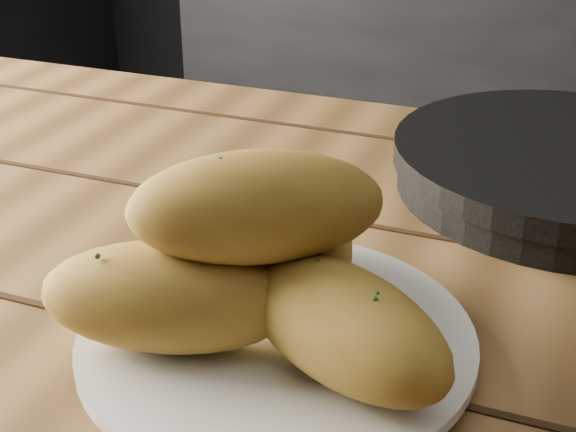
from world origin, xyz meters
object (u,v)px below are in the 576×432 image
(bread_rolls, at_px, (266,267))
(skillet, at_px, (572,168))
(plate, at_px, (277,341))
(table, at_px, (326,399))

(bread_rolls, xyz_separation_m, skillet, (0.16, 0.33, -0.04))
(skillet, bearing_deg, plate, -116.08)
(plate, height_order, skillet, skillet)
(plate, relative_size, bread_rolls, 0.92)
(plate, bearing_deg, skillet, 63.92)
(table, xyz_separation_m, skillet, (0.15, 0.23, 0.13))
(bread_rolls, bearing_deg, table, 83.97)
(table, relative_size, plate, 5.60)
(table, height_order, bread_rolls, bread_rolls)
(skillet, bearing_deg, table, -123.58)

